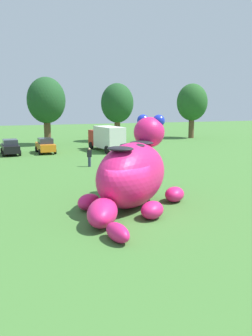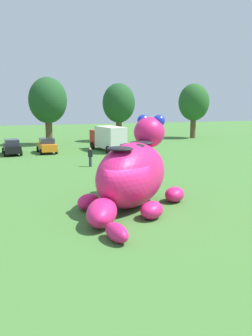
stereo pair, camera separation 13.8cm
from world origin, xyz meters
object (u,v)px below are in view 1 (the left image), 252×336
giant_inflatable_creature (132,174)px  box_truck (107,138)px  spectator_near_inflatable (115,172)px  car_orange (45,146)px  spectator_by_cars (120,167)px  spectator_mid_field (89,157)px  car_black (10,147)px

giant_inflatable_creature → box_truck: giant_inflatable_creature is taller
giant_inflatable_creature → spectator_near_inflatable: bearing=81.2°
giant_inflatable_creature → car_orange: (-1.69, 23.40, -0.96)m
giant_inflatable_creature → spectator_by_cars: giant_inflatable_creature is taller
spectator_mid_field → car_black: bearing=121.5°
car_black → giant_inflatable_creature: bearing=-76.6°
car_orange → box_truck: bearing=-5.9°
car_black → spectator_near_inflatable: 18.87m
giant_inflatable_creature → box_truck: bearing=76.5°
giant_inflatable_creature → spectator_mid_field: 12.98m
car_orange → box_truck: size_ratio=0.63×
spectator_near_inflatable → spectator_mid_field: (-0.02, 7.37, 0.00)m
box_truck → giant_inflatable_creature: bearing=-103.5°
car_orange → spectator_near_inflatable: bearing=-81.9°
giant_inflatable_creature → spectator_mid_field: (0.83, 12.92, -0.97)m
box_truck → spectator_mid_field: 10.82m
spectator_near_inflatable → spectator_by_cars: bearing=60.9°
giant_inflatable_creature → box_truck: 23.31m
spectator_by_cars → giant_inflatable_creature: bearing=-103.6°
giant_inflatable_creature → spectator_by_cars: size_ratio=5.32×
spectator_near_inflatable → spectator_mid_field: bearing=90.2°
box_truck → spectator_mid_field: (-4.62, -9.75, -0.75)m
box_truck → spectator_mid_field: size_ratio=3.87×
giant_inflatable_creature → spectator_mid_field: size_ratio=5.32×
spectator_near_inflatable → spectator_by_cars: (0.86, 1.55, 0.00)m
car_black → spectator_mid_field: 12.18m
box_truck → spectator_by_cars: 16.03m
giant_inflatable_creature → spectator_by_cars: bearing=76.4°
giant_inflatable_creature → spectator_near_inflatable: giant_inflatable_creature is taller
car_black → spectator_by_cars: car_black is taller
giant_inflatable_creature → spectator_near_inflatable: 5.69m
car_black → box_truck: (10.99, -0.63, 0.74)m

